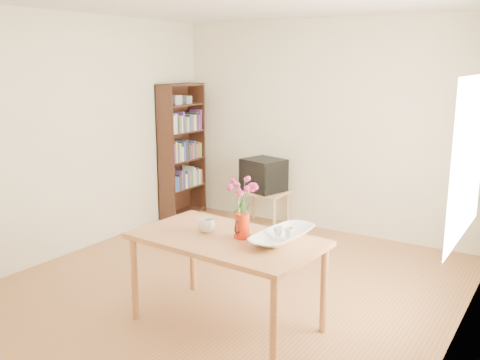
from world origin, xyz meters
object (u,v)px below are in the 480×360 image
Objects in this scene: bowl at (283,214)px; mug at (207,226)px; table at (227,246)px; television at (264,174)px; pitcher at (242,227)px.

mug is at bearing -167.23° from bowl.
table is 11.40× the size of mug.
mug is (-0.21, 0.02, 0.13)m from table.
bowl is (0.61, 0.14, 0.16)m from mug.
table is 0.24m from mug.
bowl is 0.78× the size of television.
table is 3.44× the size of bowl.
bowl is (0.41, 0.16, 0.29)m from table.
bowl reaches higher than pitcher.
table is at bearing -158.52° from bowl.
table is 0.21m from pitcher.
pitcher reaches higher than table.
table is at bearing 135.45° from mug.
bowl reaches higher than table.
television is (-1.22, 2.46, -0.17)m from pitcher.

